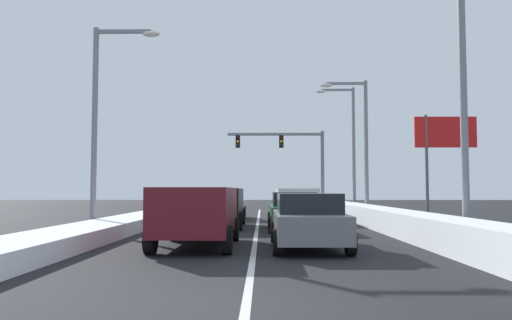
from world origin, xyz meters
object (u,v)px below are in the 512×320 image
(street_lamp_left_mid, at_px, (104,108))
(suv_white_right_lane_third, at_px, (296,201))
(sedan_gray_right_lane_nearest, at_px, (308,221))
(suv_maroon_center_lane_nearest, at_px, (198,211))
(suv_black_center_lane_second, at_px, (219,204))
(sedan_tan_center_lane_third, at_px, (227,205))
(street_lamp_right_far, at_px, (349,138))
(traffic_light_gantry, at_px, (292,153))
(sedan_green_right_lane_second, at_px, (293,211))
(roadside_sign_right, at_px, (446,143))
(street_lamp_right_near, at_px, (452,65))
(street_lamp_right_mid, at_px, (359,135))

(street_lamp_left_mid, bearing_deg, suv_white_right_lane_third, 38.17)
(sedan_gray_right_lane_nearest, relative_size, suv_maroon_center_lane_nearest, 0.92)
(sedan_gray_right_lane_nearest, bearing_deg, suv_black_center_lane_second, 112.04)
(sedan_tan_center_lane_third, distance_m, street_lamp_right_far, 11.13)
(street_lamp_right_far, xyz_separation_m, street_lamp_left_mid, (-12.17, -14.61, -0.30))
(suv_white_right_lane_third, height_order, traffic_light_gantry, traffic_light_gantry)
(sedan_green_right_lane_second, bearing_deg, sedan_tan_center_lane_third, 112.72)
(suv_maroon_center_lane_nearest, bearing_deg, suv_white_right_lane_third, 73.01)
(sedan_green_right_lane_second, height_order, suv_black_center_lane_second, suv_black_center_lane_second)
(sedan_tan_center_lane_third, distance_m, street_lamp_left_mid, 10.01)
(traffic_light_gantry, height_order, street_lamp_left_mid, street_lamp_left_mid)
(street_lamp_right_far, bearing_deg, sedan_green_right_lane_second, -108.23)
(sedan_gray_right_lane_nearest, xyz_separation_m, roadside_sign_right, (8.25, 12.13, 3.25))
(street_lamp_left_mid, xyz_separation_m, roadside_sign_right, (15.78, 6.40, -0.82))
(traffic_light_gantry, xyz_separation_m, street_lamp_right_far, (3.55, -4.78, 0.64))
(sedan_gray_right_lane_nearest, relative_size, sedan_green_right_lane_second, 1.00)
(suv_maroon_center_lane_nearest, relative_size, traffic_light_gantry, 0.65)
(suv_black_center_lane_second, distance_m, sedan_tan_center_lane_third, 6.04)
(suv_white_right_lane_third, bearing_deg, roadside_sign_right, 0.84)
(suv_white_right_lane_third, relative_size, street_lamp_left_mid, 0.61)
(sedan_green_right_lane_second, bearing_deg, sedan_gray_right_lane_nearest, -89.73)
(suv_maroon_center_lane_nearest, bearing_deg, traffic_light_gantry, 80.42)
(roadside_sign_right, bearing_deg, suv_white_right_lane_third, -179.16)
(sedan_gray_right_lane_nearest, height_order, roadside_sign_right, roadside_sign_right)
(roadside_sign_right, bearing_deg, sedan_gray_right_lane_nearest, -124.22)
(street_lamp_right_near, bearing_deg, roadside_sign_right, 70.95)
(sedan_tan_center_lane_third, xyz_separation_m, street_lamp_left_mid, (-4.30, -8.07, 4.07))
(traffic_light_gantry, distance_m, street_lamp_right_near, 24.20)
(sedan_gray_right_lane_nearest, bearing_deg, street_lamp_left_mid, 142.69)
(sedan_gray_right_lane_nearest, bearing_deg, street_lamp_right_mid, 73.50)
(suv_black_center_lane_second, relative_size, street_lamp_right_mid, 0.64)
(suv_black_center_lane_second, bearing_deg, street_lamp_right_near, -40.91)
(sedan_green_right_lane_second, bearing_deg, roadside_sign_right, 35.79)
(suv_maroon_center_lane_nearest, height_order, street_lamp_right_far, street_lamp_right_far)
(street_lamp_right_near, height_order, street_lamp_left_mid, street_lamp_right_near)
(street_lamp_right_far, bearing_deg, street_lamp_left_mid, -129.79)
(suv_black_center_lane_second, relative_size, street_lamp_left_mid, 0.61)
(roadside_sign_right, bearing_deg, suv_maroon_center_lane_nearest, -133.99)
(sedan_green_right_lane_second, distance_m, roadside_sign_right, 10.71)
(suv_black_center_lane_second, xyz_separation_m, traffic_light_gantry, (4.23, 17.35, 3.48))
(sedan_green_right_lane_second, height_order, street_lamp_right_mid, street_lamp_right_mid)
(traffic_light_gantry, relative_size, roadside_sign_right, 1.37)
(street_lamp_right_far, bearing_deg, roadside_sign_right, -66.28)
(street_lamp_right_far, xyz_separation_m, roadside_sign_right, (3.61, -8.21, -1.11))
(sedan_green_right_lane_second, relative_size, street_lamp_right_far, 0.52)
(suv_white_right_lane_third, xyz_separation_m, street_lamp_right_near, (4.00, -10.84, 4.35))
(sedan_green_right_lane_second, xyz_separation_m, street_lamp_left_mid, (-7.50, -0.43, 4.07))
(sedan_green_right_lane_second, height_order, roadside_sign_right, roadside_sign_right)
(traffic_light_gantry, relative_size, street_lamp_right_mid, 0.98)
(sedan_gray_right_lane_nearest, height_order, suv_maroon_center_lane_nearest, suv_maroon_center_lane_nearest)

